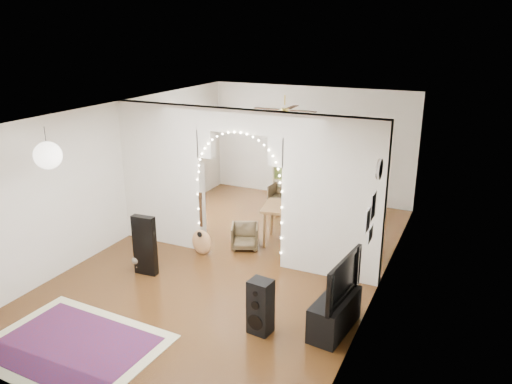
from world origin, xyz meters
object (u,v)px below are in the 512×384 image
at_px(acoustic_guitar, 202,232).
at_px(dining_chair_right, 282,194).
at_px(floor_speaker, 260,307).
at_px(media_console, 335,314).
at_px(dining_chair_left, 245,236).
at_px(bookcase, 308,165).
at_px(dining_table, 295,210).

bearing_deg(acoustic_guitar, dining_chair_right, 93.84).
bearing_deg(acoustic_guitar, floor_speaker, -33.01).
distance_m(acoustic_guitar, media_console, 3.19).
bearing_deg(floor_speaker, dining_chair_left, 127.36).
relative_size(dining_chair_left, dining_chair_right, 0.97).
xyz_separation_m(acoustic_guitar, dining_chair_left, (0.59, 0.60, -0.21)).
bearing_deg(acoustic_guitar, dining_chair_left, 54.73).
bearing_deg(acoustic_guitar, media_console, -15.48).
relative_size(bookcase, dining_chair_left, 3.39).
xyz_separation_m(acoustic_guitar, bookcase, (0.74, 3.75, 0.42)).
xyz_separation_m(acoustic_guitar, media_console, (2.90, -1.32, -0.20)).
distance_m(floor_speaker, dining_chair_right, 5.27).
bearing_deg(dining_chair_right, floor_speaker, -67.22).
distance_m(media_console, dining_table, 2.97).
relative_size(acoustic_guitar, dining_chair_right, 1.94).
distance_m(bookcase, dining_chair_right, 0.95).
distance_m(floor_speaker, dining_table, 3.06).
relative_size(dining_table, dining_chair_right, 2.53).
xyz_separation_m(media_console, dining_table, (-1.53, 2.51, 0.43)).
bearing_deg(dining_chair_left, bookcase, 63.70).
height_order(acoustic_guitar, floor_speaker, acoustic_guitar).
relative_size(floor_speaker, bookcase, 0.45).
height_order(media_console, dining_chair_right, media_console).
distance_m(media_console, bookcase, 5.55).
bearing_deg(media_console, bookcase, 119.95).
bearing_deg(dining_chair_right, acoustic_guitar, -91.23).
bearing_deg(bookcase, dining_table, -79.43).
bearing_deg(media_console, dining_chair_left, 147.17).
height_order(media_console, dining_chair_left, media_console).
relative_size(acoustic_guitar, dining_chair_left, 1.99).
xyz_separation_m(media_console, dining_chair_right, (-2.61, 4.51, -0.01)).
distance_m(acoustic_guitar, floor_speaker, 2.68).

